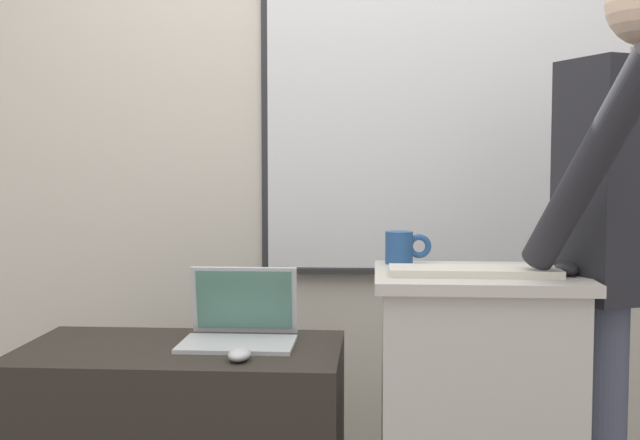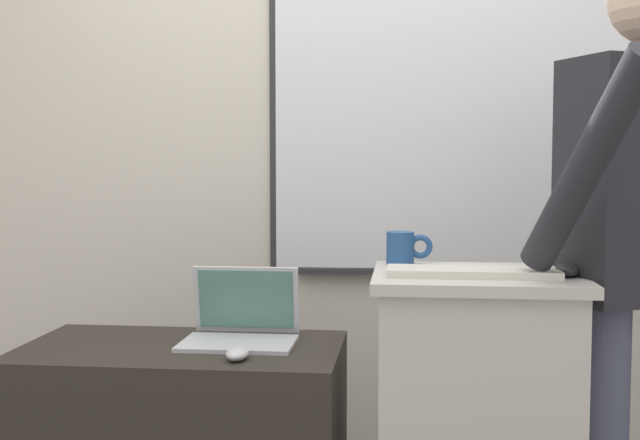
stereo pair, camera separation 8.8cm
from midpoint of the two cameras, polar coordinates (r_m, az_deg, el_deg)
back_wall at (r=3.13m, az=4.06°, el=8.76°), size 6.40×0.17×2.97m
lectern_podium at (r=2.32m, az=12.03°, el=-15.08°), size 0.56×0.48×0.93m
laptop at (r=2.41m, az=-4.50°, el=-7.11°), size 0.33×0.26×0.22m
wireless_keyboard at (r=2.15m, az=11.93°, el=-3.64°), size 0.45×0.15×0.02m
computer_mouse_by_laptop at (r=2.19m, az=-4.73°, el=-9.46°), size 0.06×0.10×0.03m
computer_mouse_by_keyboard at (r=2.20m, az=18.25°, el=-3.41°), size 0.06×0.10×0.03m
coffee_mug at (r=2.36m, az=6.97°, el=-1.97°), size 0.13×0.08×0.10m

